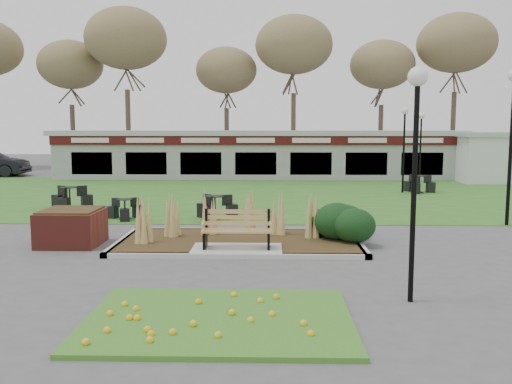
{
  "coord_description": "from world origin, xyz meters",
  "views": [
    {
      "loc": [
        0.79,
        -12.87,
        3.06
      ],
      "look_at": [
        0.42,
        2.0,
        1.3
      ],
      "focal_mm": 38.0,
      "sensor_mm": 36.0,
      "label": 1
    }
  ],
  "objects_px": {
    "bistro_set_d": "(418,187)",
    "lamp_post_near_left": "(416,132)",
    "service_hut": "(494,157)",
    "brick_planter": "(71,227)",
    "food_pavilion": "(256,154)",
    "bistro_set_a": "(70,202)",
    "park_bench": "(237,229)",
    "lamp_post_far_right": "(404,131)",
    "lamp_post_mid_right": "(421,133)",
    "bistro_set_b": "(125,212)",
    "bistro_set_c": "(215,211)"
  },
  "relations": [
    {
      "from": "lamp_post_mid_right",
      "to": "brick_planter",
      "type": "bearing_deg",
      "value": -133.26
    },
    {
      "from": "service_hut",
      "to": "bistro_set_d",
      "type": "height_order",
      "value": "service_hut"
    },
    {
      "from": "park_bench",
      "to": "bistro_set_a",
      "type": "distance_m",
      "value": 9.52
    },
    {
      "from": "bistro_set_c",
      "to": "brick_planter",
      "type": "bearing_deg",
      "value": -130.16
    },
    {
      "from": "park_bench",
      "to": "bistro_set_b",
      "type": "relative_size",
      "value": 1.38
    },
    {
      "from": "bistro_set_c",
      "to": "bistro_set_d",
      "type": "bearing_deg",
      "value": 41.16
    },
    {
      "from": "park_bench",
      "to": "brick_planter",
      "type": "relative_size",
      "value": 1.13
    },
    {
      "from": "food_pavilion",
      "to": "lamp_post_far_right",
      "type": "height_order",
      "value": "lamp_post_far_right"
    },
    {
      "from": "lamp_post_far_right",
      "to": "bistro_set_d",
      "type": "bearing_deg",
      "value": 3.52
    },
    {
      "from": "service_hut",
      "to": "bistro_set_d",
      "type": "bearing_deg",
      "value": -137.14
    },
    {
      "from": "lamp_post_far_right",
      "to": "bistro_set_b",
      "type": "relative_size",
      "value": 3.26
    },
    {
      "from": "bistro_set_c",
      "to": "bistro_set_d",
      "type": "distance_m",
      "value": 11.79
    },
    {
      "from": "lamp_post_mid_right",
      "to": "bistro_set_b",
      "type": "xyz_separation_m",
      "value": [
        -12.44,
        -9.59,
        -2.54
      ]
    },
    {
      "from": "service_hut",
      "to": "bistro_set_d",
      "type": "relative_size",
      "value": 2.95
    },
    {
      "from": "service_hut",
      "to": "bistro_set_a",
      "type": "distance_m",
      "value": 22.99
    },
    {
      "from": "brick_planter",
      "to": "lamp_post_near_left",
      "type": "relative_size",
      "value": 0.37
    },
    {
      "from": "service_hut",
      "to": "lamp_post_far_right",
      "type": "height_order",
      "value": "lamp_post_far_right"
    },
    {
      "from": "service_hut",
      "to": "bistro_set_a",
      "type": "relative_size",
      "value": 2.75
    },
    {
      "from": "food_pavilion",
      "to": "lamp_post_mid_right",
      "type": "distance_m",
      "value": 10.05
    },
    {
      "from": "park_bench",
      "to": "food_pavilion",
      "type": "xyz_separation_m",
      "value": [
        0.0,
        19.71,
        0.89
      ]
    },
    {
      "from": "bistro_set_b",
      "to": "bistro_set_c",
      "type": "bearing_deg",
      "value": -0.0
    },
    {
      "from": "brick_planter",
      "to": "bistro_set_a",
      "type": "relative_size",
      "value": 0.94
    },
    {
      "from": "service_hut",
      "to": "brick_planter",
      "type": "bearing_deg",
      "value": -136.48
    },
    {
      "from": "service_hut",
      "to": "lamp_post_near_left",
      "type": "distance_m",
      "value": 23.85
    },
    {
      "from": "food_pavilion",
      "to": "lamp_post_far_right",
      "type": "xyz_separation_m",
      "value": [
        7.1,
        -7.25,
        1.45
      ]
    },
    {
      "from": "park_bench",
      "to": "bistro_set_d",
      "type": "relative_size",
      "value": 1.14
    },
    {
      "from": "food_pavilion",
      "to": "bistro_set_c",
      "type": "height_order",
      "value": "food_pavilion"
    },
    {
      "from": "park_bench",
      "to": "service_hut",
      "type": "xyz_separation_m",
      "value": [
        13.5,
        17.75,
        0.86
      ]
    },
    {
      "from": "food_pavilion",
      "to": "lamp_post_near_left",
      "type": "relative_size",
      "value": 6.01
    },
    {
      "from": "park_bench",
      "to": "lamp_post_mid_right",
      "type": "bearing_deg",
      "value": 59.68
    },
    {
      "from": "lamp_post_far_right",
      "to": "brick_planter",
      "type": "bearing_deg",
      "value": -134.46
    },
    {
      "from": "service_hut",
      "to": "bistro_set_c",
      "type": "height_order",
      "value": "service_hut"
    },
    {
      "from": "lamp_post_far_right",
      "to": "bistro_set_d",
      "type": "distance_m",
      "value": 2.75
    },
    {
      "from": "lamp_post_far_right",
      "to": "bistro_set_d",
      "type": "height_order",
      "value": "lamp_post_far_right"
    },
    {
      "from": "bistro_set_c",
      "to": "lamp_post_mid_right",
      "type": "bearing_deg",
      "value": 45.54
    },
    {
      "from": "lamp_post_near_left",
      "to": "lamp_post_far_right",
      "type": "distance_m",
      "value": 16.65
    },
    {
      "from": "lamp_post_far_right",
      "to": "park_bench",
      "type": "bearing_deg",
      "value": -119.65
    },
    {
      "from": "bistro_set_d",
      "to": "bistro_set_c",
      "type": "bearing_deg",
      "value": -138.84
    },
    {
      "from": "brick_planter",
      "to": "food_pavilion",
      "type": "relative_size",
      "value": 0.06
    },
    {
      "from": "service_hut",
      "to": "lamp_post_far_right",
      "type": "bearing_deg",
      "value": -140.47
    },
    {
      "from": "park_bench",
      "to": "lamp_post_near_left",
      "type": "relative_size",
      "value": 0.42
    },
    {
      "from": "park_bench",
      "to": "bistro_set_d",
      "type": "xyz_separation_m",
      "value": [
        7.86,
        12.51,
        -0.3
      ]
    },
    {
      "from": "park_bench",
      "to": "brick_planter",
      "type": "bearing_deg",
      "value": 170.31
    },
    {
      "from": "park_bench",
      "to": "food_pavilion",
      "type": "height_order",
      "value": "food_pavilion"
    },
    {
      "from": "lamp_post_near_left",
      "to": "bistro_set_c",
      "type": "relative_size",
      "value": 2.84
    },
    {
      "from": "service_hut",
      "to": "bistro_set_b",
      "type": "relative_size",
      "value": 3.57
    },
    {
      "from": "brick_planter",
      "to": "bistro_set_c",
      "type": "bearing_deg",
      "value": 49.84
    },
    {
      "from": "bistro_set_d",
      "to": "lamp_post_near_left",
      "type": "bearing_deg",
      "value": -105.66
    },
    {
      "from": "bistro_set_a",
      "to": "service_hut",
      "type": "bearing_deg",
      "value": 28.52
    },
    {
      "from": "lamp_post_far_right",
      "to": "bistro_set_a",
      "type": "height_order",
      "value": "lamp_post_far_right"
    }
  ]
}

